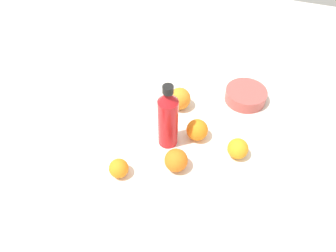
% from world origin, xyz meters
% --- Properties ---
extents(ground_plane, '(2.40, 2.40, 0.00)m').
position_xyz_m(ground_plane, '(0.00, 0.00, 0.00)').
color(ground_plane, silver).
extents(water_bottle, '(0.07, 0.07, 0.25)m').
position_xyz_m(water_bottle, '(0.04, 0.01, 0.12)').
color(water_bottle, red).
rests_on(water_bottle, ground_plane).
extents(orange_0, '(0.08, 0.08, 0.08)m').
position_xyz_m(orange_0, '(0.13, 0.06, 0.04)').
color(orange_0, orange).
rests_on(orange_0, ground_plane).
extents(orange_1, '(0.06, 0.06, 0.06)m').
position_xyz_m(orange_1, '(-0.07, -0.17, 0.03)').
color(orange_1, orange).
rests_on(orange_1, ground_plane).
extents(orange_2, '(0.08, 0.08, 0.08)m').
position_xyz_m(orange_2, '(0.10, -0.08, 0.04)').
color(orange_2, orange).
rests_on(orange_2, ground_plane).
extents(orange_3, '(0.08, 0.08, 0.08)m').
position_xyz_m(orange_3, '(0.02, 0.19, 0.04)').
color(orange_3, orange).
rests_on(orange_3, ground_plane).
extents(orange_4, '(0.07, 0.07, 0.07)m').
position_xyz_m(orange_4, '(0.28, 0.03, 0.03)').
color(orange_4, orange).
rests_on(orange_4, ground_plane).
extents(ceramic_bowl, '(0.16, 0.16, 0.05)m').
position_xyz_m(ceramic_bowl, '(0.26, 0.31, 0.02)').
color(ceramic_bowl, '#B24C47').
rests_on(ceramic_bowl, ground_plane).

